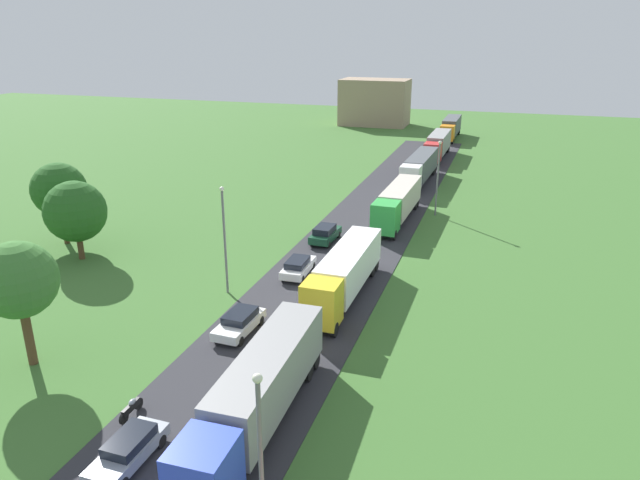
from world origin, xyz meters
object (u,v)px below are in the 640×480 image
object	(u,v)px
truck_third	(398,202)
distant_building	(375,102)
car_lead	(128,450)
motorcycle_courier	(131,408)
car_third	(298,266)
truck_lead	(259,391)
truck_sixth	(451,127)
tree_oak	(59,190)
tree_maple	(75,212)
tree_birch	(18,280)
lamppost_third	(438,174)
lamppost_second	(224,235)
truck_fifth	(438,144)
truck_second	(345,272)
car_fourth	(325,234)
truck_fourth	(420,167)
lamppost_lead	(261,462)
car_second	(239,322)

from	to	relation	value
truck_third	distant_building	bearing A→B (deg)	105.23
car_lead	motorcycle_courier	xyz separation A→B (m)	(-2.00, 3.02, -0.25)
car_third	distant_building	world-z (taller)	distant_building
truck_lead	truck_sixth	xyz separation A→B (m)	(-0.14, 88.37, -0.06)
tree_oak	tree_maple	xyz separation A→B (m)	(4.07, -2.90, -0.85)
car_third	tree_birch	size ratio (longest dim) A/B	0.57
tree_oak	lamppost_third	bearing A→B (deg)	31.61
lamppost_second	lamppost_third	size ratio (longest dim) A/B	1.03
truck_lead	truck_fifth	bearing A→B (deg)	90.12
car_lead	lamppost_second	size ratio (longest dim) A/B	0.53
truck_second	car_fourth	world-z (taller)	truck_second
tree_oak	tree_maple	bearing A→B (deg)	-35.46
truck_second	truck_fourth	distance (m)	36.79
truck_fifth	lamppost_second	xyz separation A→B (m)	(-8.81, -55.58, 2.55)
car_third	truck_second	bearing A→B (deg)	-30.15
truck_fifth	lamppost_lead	distance (m)	77.17
truck_fourth	distant_building	bearing A→B (deg)	109.95
car_fourth	tree_maple	distance (m)	22.30
motorcycle_courier	truck_sixth	bearing A→B (deg)	85.79
car_third	distant_building	bearing A→B (deg)	98.76
truck_fifth	car_second	size ratio (longest dim) A/B	2.92
truck_sixth	car_lead	distance (m)	92.84
car_second	tree_maple	bearing A→B (deg)	157.58
distant_building	tree_maple	bearing A→B (deg)	-94.86
car_lead	tree_birch	bearing A→B (deg)	152.52
lamppost_third	tree_oak	xyz separation A→B (m)	(-32.14, -19.78, 0.66)
car_second	distant_building	xyz separation A→B (m)	(-12.08, 91.20, 3.89)
truck_third	truck_sixth	size ratio (longest dim) A/B	1.05
car_lead	lamppost_lead	xyz separation A→B (m)	(8.11, -2.91, 3.83)
lamppost_lead	tree_birch	size ratio (longest dim) A/B	1.06
truck_lead	lamppost_third	world-z (taller)	lamppost_third
truck_lead	truck_sixth	world-z (taller)	truck_lead
tree_maple	truck_fourth	bearing A→B (deg)	56.50
lamppost_lead	tree_birch	distance (m)	20.84
truck_second	truck_sixth	distance (m)	72.18
truck_second	car_second	world-z (taller)	truck_second
lamppost_third	tree_oak	distance (m)	37.75
truck_second	truck_lead	bearing A→B (deg)	-89.57
lamppost_third	distant_building	world-z (taller)	distant_building
car_second	lamppost_lead	distance (m)	18.49
truck_third	car_third	distance (m)	17.75
car_third	tree_maple	distance (m)	20.01
car_lead	distant_building	size ratio (longest dim) A/B	0.32
car_second	tree_oak	xyz separation A→B (m)	(-23.24, 10.81, 4.41)
truck_second	tree_birch	size ratio (longest dim) A/B	1.68
truck_lead	tree_birch	distance (m)	16.02
car_lead	motorcycle_courier	distance (m)	3.63
truck_fourth	car_third	bearing A→B (deg)	-97.62
car_second	truck_lead	bearing A→B (deg)	-58.66
truck_lead	car_fourth	world-z (taller)	truck_lead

